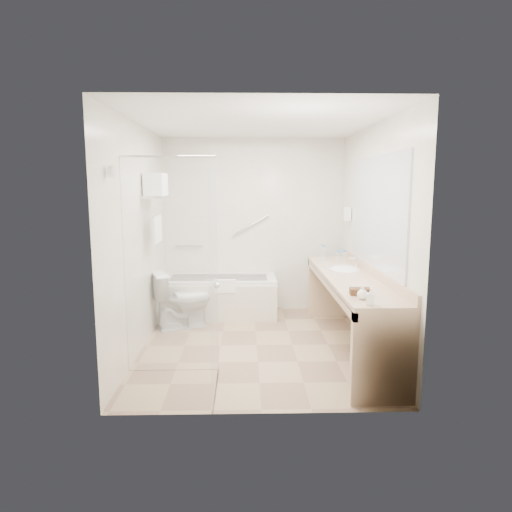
{
  "coord_description": "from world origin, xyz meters",
  "views": [
    {
      "loc": [
        -0.13,
        -5.06,
        1.84
      ],
      "look_at": [
        0.0,
        0.3,
        1.0
      ],
      "focal_mm": 32.0,
      "sensor_mm": 36.0,
      "label": 1
    }
  ],
  "objects_px": {
    "vanity_counter": "(349,294)",
    "water_bottle_left": "(338,259)",
    "amenity_basket": "(360,291)",
    "toilet": "(182,300)",
    "bathtub": "(219,296)"
  },
  "relations": [
    {
      "from": "bathtub",
      "to": "amenity_basket",
      "type": "height_order",
      "value": "amenity_basket"
    },
    {
      "from": "vanity_counter",
      "to": "toilet",
      "type": "relative_size",
      "value": 3.59
    },
    {
      "from": "vanity_counter",
      "to": "amenity_basket",
      "type": "relative_size",
      "value": 14.98
    },
    {
      "from": "bathtub",
      "to": "toilet",
      "type": "distance_m",
      "value": 0.71
    },
    {
      "from": "vanity_counter",
      "to": "amenity_basket",
      "type": "height_order",
      "value": "vanity_counter"
    },
    {
      "from": "bathtub",
      "to": "toilet",
      "type": "xyz_separation_m",
      "value": [
        -0.45,
        -0.54,
        0.09
      ]
    },
    {
      "from": "vanity_counter",
      "to": "water_bottle_left",
      "type": "relative_size",
      "value": 13.45
    },
    {
      "from": "toilet",
      "to": "amenity_basket",
      "type": "relative_size",
      "value": 4.18
    },
    {
      "from": "vanity_counter",
      "to": "toilet",
      "type": "xyz_separation_m",
      "value": [
        -1.97,
        0.85,
        -0.27
      ]
    },
    {
      "from": "vanity_counter",
      "to": "water_bottle_left",
      "type": "xyz_separation_m",
      "value": [
        -0.02,
        0.57,
        0.3
      ]
    },
    {
      "from": "water_bottle_left",
      "to": "amenity_basket",
      "type": "bearing_deg",
      "value": -93.52
    },
    {
      "from": "vanity_counter",
      "to": "water_bottle_left",
      "type": "distance_m",
      "value": 0.64
    },
    {
      "from": "bathtub",
      "to": "vanity_counter",
      "type": "distance_m",
      "value": 2.09
    },
    {
      "from": "amenity_basket",
      "to": "water_bottle_left",
      "type": "height_order",
      "value": "water_bottle_left"
    },
    {
      "from": "bathtub",
      "to": "amenity_basket",
      "type": "xyz_separation_m",
      "value": [
        1.41,
        -2.28,
        0.6
      ]
    }
  ]
}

